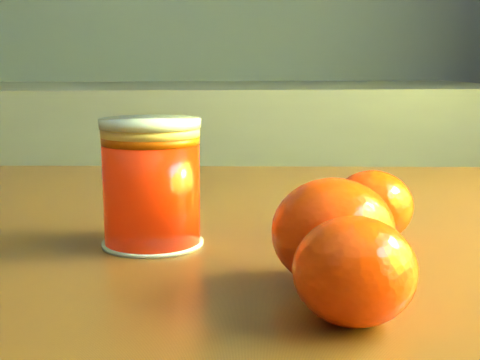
{
  "coord_description": "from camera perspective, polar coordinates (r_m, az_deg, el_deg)",
  "views": [
    {
      "loc": [
        0.79,
        -0.2,
        0.96
      ],
      "look_at": [
        0.84,
        0.31,
        0.87
      ],
      "focal_mm": 50.0,
      "sensor_mm": 36.0,
      "label": 1
    }
  ],
  "objects": [
    {
      "name": "juice_glass",
      "position": [
        0.51,
        -7.56,
        -0.29
      ],
      "size": [
        0.08,
        0.08,
        0.09
      ],
      "rotation": [
        0.0,
        0.0,
        0.14
      ],
      "color": "red",
      "rests_on": "table"
    },
    {
      "name": "orange_front",
      "position": [
        0.42,
        7.94,
        -4.45
      ],
      "size": [
        0.08,
        0.08,
        0.07
      ],
      "primitive_type": "ellipsoid",
      "rotation": [
        0.0,
        0.0,
        0.11
      ],
      "color": "#FF3705",
      "rests_on": "table"
    },
    {
      "name": "orange_extra",
      "position": [
        0.36,
        9.74,
        -7.67
      ],
      "size": [
        0.09,
        0.09,
        0.06
      ],
      "primitive_type": "ellipsoid",
      "rotation": [
        0.0,
        0.0,
        -0.39
      ],
      "color": "#FF3705",
      "rests_on": "table"
    },
    {
      "name": "orange_back",
      "position": [
        0.53,
        11.22,
        -2.19
      ],
      "size": [
        0.07,
        0.07,
        0.06
      ],
      "primitive_type": "ellipsoid",
      "rotation": [
        0.0,
        0.0,
        0.2
      ],
      "color": "#FF3705",
      "rests_on": "table"
    }
  ]
}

